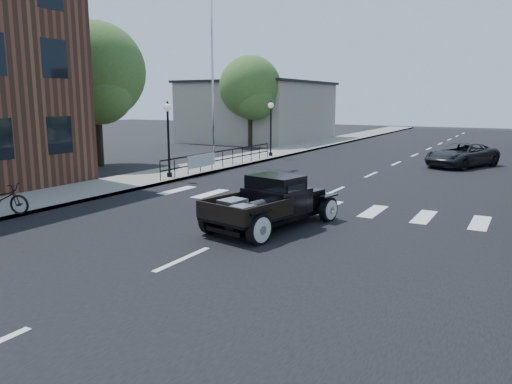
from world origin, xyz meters
The scene contains 15 objects.
ground centered at (0.00, 0.00, 0.00)m, with size 120.00×120.00×0.00m, color black.
road centered at (0.00, 15.00, 0.01)m, with size 14.00×80.00×0.02m, color black.
road_markings centered at (0.00, 10.00, 0.00)m, with size 12.00×60.00×0.06m, color silver, non-canonical shape.
sidewalk_left centered at (-8.50, 15.00, 0.07)m, with size 3.00×80.00×0.15m, color gray.
low_building_left centered at (-15.00, 28.00, 2.50)m, with size 10.00×12.00×5.00m, color #A89F8D.
railing centered at (-7.30, 10.00, 0.65)m, with size 0.08×10.00×1.00m, color black, non-canonical shape.
banner centered at (-7.22, 8.00, 0.45)m, with size 0.04×2.20×0.60m, color silver, non-canonical shape.
lamp_post_b centered at (-7.60, 6.00, 1.86)m, with size 0.36×0.36×3.43m, color black, non-canonical shape.
lamp_post_c centered at (-7.60, 16.00, 1.86)m, with size 0.36×0.36×3.43m, color black, non-canonical shape.
flagpole centered at (-9.20, 12.00, 5.92)m, with size 0.12×0.12×11.54m, color silver.
big_tree_near centered at (-14.00, 8.00, 3.87)m, with size 5.27×5.27×7.74m, color #3F5F29, non-canonical shape.
big_tree_far centered at (-12.50, 22.00, 3.48)m, with size 4.73×4.73×6.95m, color #3F5F29, non-canonical shape.
hotrod_pickup centered at (0.44, 0.55, 0.77)m, with size 2.07×4.43×1.54m, color black, non-canonical shape.
second_car centered at (3.42, 17.28, 0.64)m, with size 2.13×4.63×1.29m, color black.
motorcycle centered at (-7.33, -2.44, 0.63)m, with size 0.64×1.83×0.96m, color black.
Camera 1 is at (6.77, -11.71, 3.60)m, focal length 35.00 mm.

